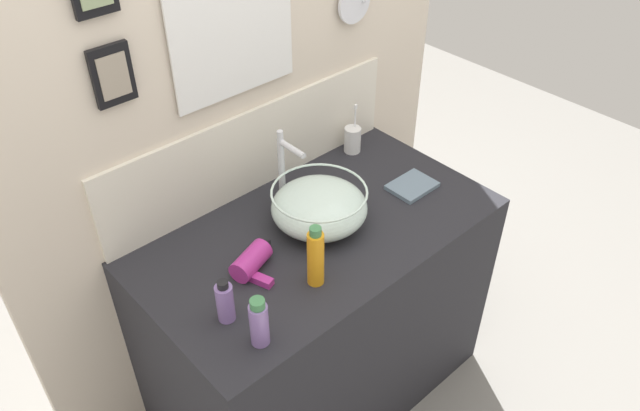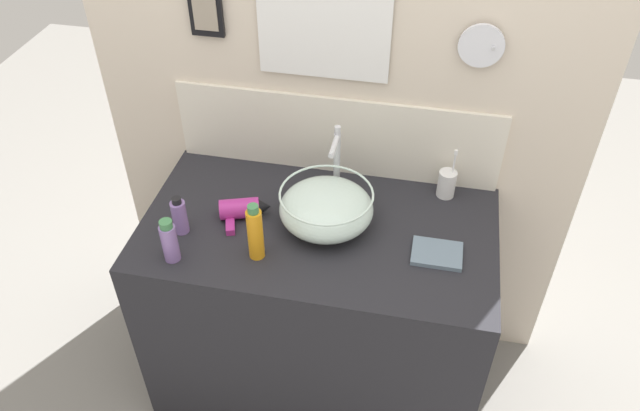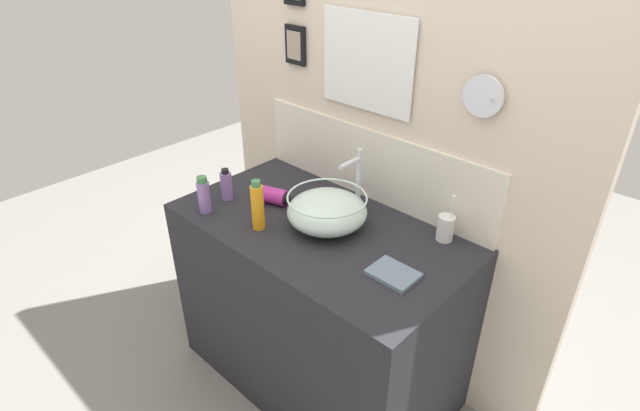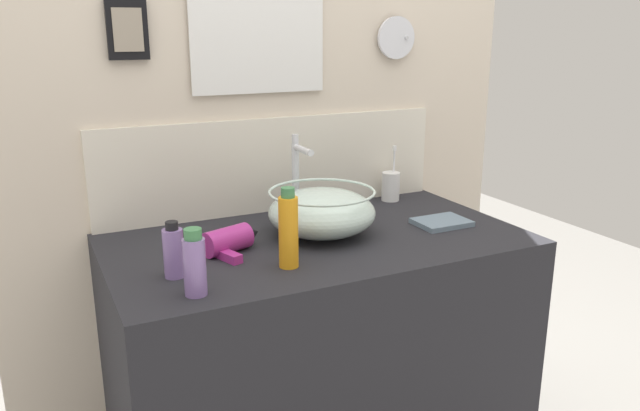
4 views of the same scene
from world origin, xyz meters
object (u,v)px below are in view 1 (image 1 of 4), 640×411
(glass_bowl_sink, at_px, (319,207))
(faucet, at_px, (284,162))
(spray_bottle, at_px, (316,257))
(shampoo_bottle, at_px, (225,302))
(toothbrush_cup, at_px, (353,139))
(lotion_bottle, at_px, (259,323))
(hand_towel, at_px, (412,186))
(hair_drier, at_px, (255,259))

(glass_bowl_sink, distance_m, faucet, 0.20)
(spray_bottle, distance_m, shampoo_bottle, 0.29)
(shampoo_bottle, bearing_deg, toothbrush_cup, 23.33)
(lotion_bottle, xyz_separation_m, spray_bottle, (0.27, 0.07, 0.02))
(shampoo_bottle, bearing_deg, faucet, 33.21)
(toothbrush_cup, distance_m, shampoo_bottle, 0.95)
(shampoo_bottle, bearing_deg, spray_bottle, -12.33)
(glass_bowl_sink, distance_m, lotion_bottle, 0.53)
(lotion_bottle, distance_m, hand_towel, 0.87)
(spray_bottle, height_order, shampoo_bottle, spray_bottle)
(shampoo_bottle, distance_m, hand_towel, 0.87)
(lotion_bottle, relative_size, hand_towel, 0.99)
(lotion_bottle, bearing_deg, hair_drier, 55.27)
(faucet, relative_size, hand_towel, 1.68)
(faucet, xyz_separation_m, hair_drier, (-0.29, -0.20, -0.13))
(glass_bowl_sink, xyz_separation_m, toothbrush_cup, (0.40, 0.24, -0.02))
(glass_bowl_sink, xyz_separation_m, lotion_bottle, (-0.46, -0.27, 0.00))
(lotion_bottle, bearing_deg, faucet, 44.07)
(shampoo_bottle, xyz_separation_m, hand_towel, (0.86, 0.06, -0.06))
(spray_bottle, relative_size, shampoo_bottle, 1.48)
(hair_drier, relative_size, spray_bottle, 0.89)
(glass_bowl_sink, relative_size, hair_drier, 1.69)
(toothbrush_cup, xyz_separation_m, lotion_bottle, (-0.86, -0.51, 0.02))
(glass_bowl_sink, relative_size, lotion_bottle, 1.98)
(hair_drier, height_order, lotion_bottle, lotion_bottle)
(hand_towel, bearing_deg, hair_drier, 175.39)
(toothbrush_cup, distance_m, lotion_bottle, 1.00)
(lotion_bottle, xyz_separation_m, shampoo_bottle, (-0.02, 0.13, -0.01))
(lotion_bottle, height_order, spray_bottle, spray_bottle)
(spray_bottle, distance_m, hand_towel, 0.60)
(faucet, bearing_deg, lotion_bottle, -135.93)
(faucet, bearing_deg, toothbrush_cup, 9.22)
(glass_bowl_sink, bearing_deg, hand_towel, -11.34)
(faucet, distance_m, hand_towel, 0.49)
(hair_drier, height_order, hand_towel, hair_drier)
(glass_bowl_sink, bearing_deg, faucet, 90.00)
(glass_bowl_sink, height_order, shampoo_bottle, shampoo_bottle)
(glass_bowl_sink, bearing_deg, toothbrush_cup, 31.53)
(glass_bowl_sink, bearing_deg, shampoo_bottle, -164.36)
(toothbrush_cup, bearing_deg, shampoo_bottle, -156.67)
(toothbrush_cup, xyz_separation_m, spray_bottle, (-0.59, -0.44, 0.05))
(hair_drier, bearing_deg, lotion_bottle, -124.73)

